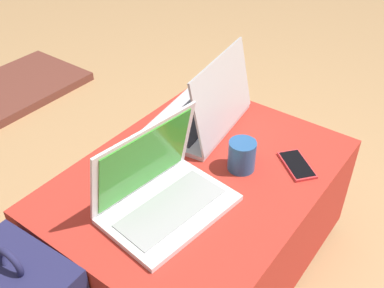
% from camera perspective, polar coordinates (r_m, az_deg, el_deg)
% --- Properties ---
extents(ground_plane, '(14.00, 14.00, 0.00)m').
position_cam_1_polar(ground_plane, '(1.64, 0.81, -14.65)').
color(ground_plane, tan).
extents(ottoman, '(0.89, 0.66, 0.41)m').
position_cam_1_polar(ottoman, '(1.48, 0.88, -9.67)').
color(ottoman, maroon).
rests_on(ottoman, ground_plane).
extents(laptop_near, '(0.37, 0.27, 0.24)m').
position_cam_1_polar(laptop_near, '(1.20, -3.96, -6.09)').
color(laptop_near, silver).
rests_on(laptop_near, ottoman).
extents(laptop_far, '(0.39, 0.30, 0.26)m').
position_cam_1_polar(laptop_far, '(1.51, 1.59, 4.12)').
color(laptop_far, '#B7B7BC').
rests_on(laptop_far, ottoman).
extents(cell_phone, '(0.14, 0.15, 0.01)m').
position_cam_1_polar(cell_phone, '(1.40, 13.17, -2.60)').
color(cell_phone, red).
rests_on(cell_phone, ottoman).
extents(coffee_mug, '(0.12, 0.08, 0.10)m').
position_cam_1_polar(coffee_mug, '(1.34, 6.44, -1.38)').
color(coffee_mug, '#285693').
rests_on(coffee_mug, ottoman).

